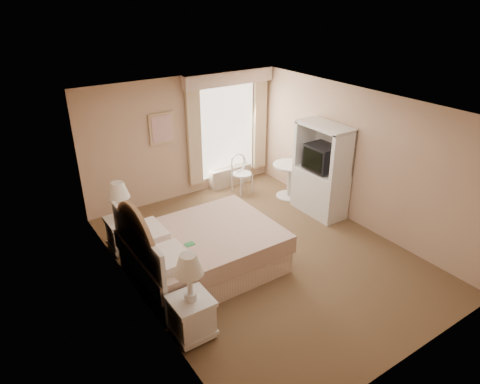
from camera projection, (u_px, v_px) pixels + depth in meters
room at (264, 186)px, 6.60m from camera, size 4.21×5.51×2.51m
window at (229, 127)px, 9.08m from camera, size 2.05×0.22×2.51m
framed_art at (162, 128)px, 8.27m from camera, size 0.52×0.04×0.62m
bed at (198, 251)px, 6.55m from camera, size 2.22×1.75×1.55m
nightstand_near at (191, 307)px, 5.29m from camera, size 0.50×0.50×1.20m
nightstand_far at (123, 225)px, 7.09m from camera, size 0.50×0.50×1.22m
round_table at (289, 175)px, 8.88m from camera, size 0.70×0.70×0.74m
cafe_chair at (241, 170)px, 9.12m from camera, size 0.43×0.43×0.84m
armoire at (321, 177)px, 8.18m from camera, size 0.54×1.07×1.78m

